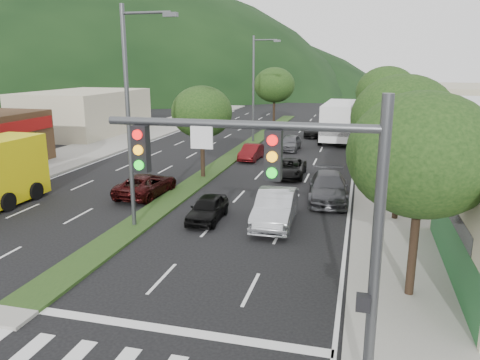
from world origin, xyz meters
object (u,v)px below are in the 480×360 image
(tree_r_a, at_px, (422,155))
(tree_r_b, at_px, (403,118))
(car_queue_f, at_px, (312,131))
(suv_maroon, at_px, (146,185))
(streetlight_mid, at_px, (256,84))
(tree_r_c, at_px, (393,109))
(car_queue_d, at_px, (290,168))
(motorhome, at_px, (339,120))
(sedan_silver, at_px, (275,208))
(car_queue_c, at_px, (252,152))
(car_queue_a, at_px, (208,208))
(tree_r_d, at_px, (386,92))
(car_queue_b, at_px, (328,187))
(tree_r_e, at_px, (382,89))
(car_queue_e, at_px, (291,143))
(traffic_signal, at_px, (303,205))
(streetlight_near, at_px, (132,109))
(tree_med_far, at_px, (274,85))
(tree_med_near, at_px, (202,112))

(tree_r_a, height_order, tree_r_b, tree_r_b)
(car_queue_f, bearing_deg, suv_maroon, -111.28)
(tree_r_b, distance_m, streetlight_mid, 24.09)
(tree_r_c, bearing_deg, suv_maroon, -153.38)
(car_queue_d, height_order, motorhome, motorhome)
(sedan_silver, relative_size, car_queue_f, 1.15)
(tree_r_c, height_order, car_queue_d, tree_r_c)
(car_queue_c, relative_size, car_queue_d, 0.88)
(tree_r_b, relative_size, car_queue_a, 1.93)
(tree_r_d, relative_size, motorhome, 0.73)
(tree_r_c, relative_size, streetlight_mid, 0.65)
(tree_r_b, xyz_separation_m, suv_maroon, (-13.79, 1.09, -4.38))
(suv_maroon, bearing_deg, car_queue_f, -102.58)
(car_queue_b, height_order, motorhome, motorhome)
(sedan_silver, bearing_deg, car_queue_d, 92.34)
(tree_r_e, bearing_deg, sedan_silver, -100.59)
(tree_r_e, bearing_deg, car_queue_e, -127.43)
(car_queue_b, bearing_deg, traffic_signal, -92.87)
(tree_r_b, distance_m, suv_maroon, 14.51)
(streetlight_near, bearing_deg, tree_med_far, 90.33)
(tree_med_near, xyz_separation_m, streetlight_mid, (0.21, 15.00, 1.16))
(motorhome, bearing_deg, car_queue_d, -96.12)
(suv_maroon, bearing_deg, tree_r_e, -114.07)
(tree_r_c, relative_size, tree_med_far, 0.93)
(streetlight_mid, xyz_separation_m, car_queue_f, (5.01, 5.11, -4.96))
(traffic_signal, relative_size, tree_med_far, 1.01)
(car_queue_b, bearing_deg, car_queue_f, 93.62)
(tree_r_a, height_order, tree_r_c, tree_r_a)
(car_queue_d, relative_size, car_queue_f, 0.99)
(tree_r_b, distance_m, tree_r_e, 28.00)
(traffic_signal, bearing_deg, streetlight_mid, 104.33)
(tree_r_e, bearing_deg, car_queue_c, -123.85)
(suv_maroon, bearing_deg, car_queue_a, 148.72)
(tree_r_d, height_order, suv_maroon, tree_r_d)
(tree_r_a, height_order, car_queue_b, tree_r_a)
(tree_med_far, relative_size, suv_maroon, 1.47)
(sedan_silver, bearing_deg, tree_r_d, 72.12)
(tree_r_c, xyz_separation_m, tree_med_near, (-12.00, -2.00, -0.32))
(tree_r_b, distance_m, car_queue_f, 27.33)
(tree_med_far, bearing_deg, tree_r_b, -69.44)
(suv_maroon, xyz_separation_m, car_queue_c, (3.57, 11.67, -0.04))
(sedan_silver, xyz_separation_m, car_queue_d, (-0.77, 9.72, -0.23))
(car_queue_c, distance_m, motorhome, 13.18)
(traffic_signal, height_order, streetlight_near, streetlight_near)
(tree_med_near, distance_m, car_queue_d, 7.03)
(tree_med_near, distance_m, suv_maroon, 6.45)
(streetlight_near, bearing_deg, suv_maroon, 111.47)
(tree_med_far, distance_m, car_queue_d, 25.27)
(car_queue_f, xyz_separation_m, motorhome, (2.76, -1.80, 1.37))
(streetlight_mid, bearing_deg, car_queue_a, -82.97)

